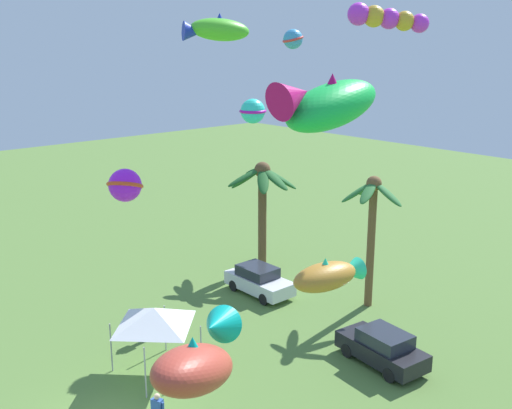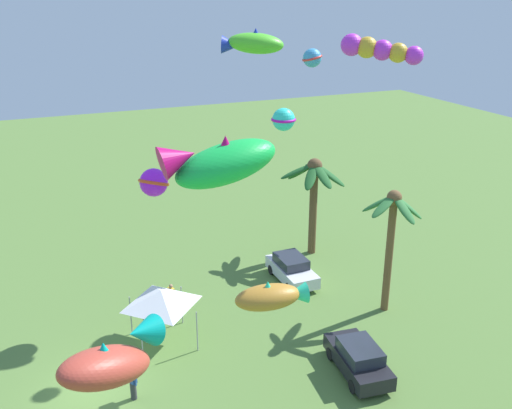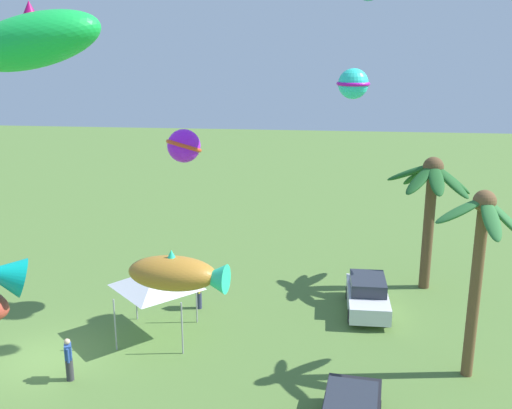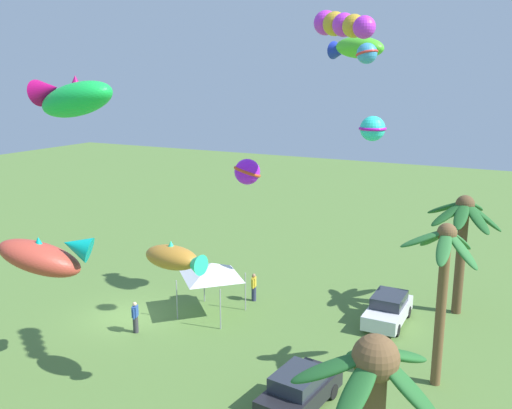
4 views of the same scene
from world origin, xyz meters
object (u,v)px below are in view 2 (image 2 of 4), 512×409
spectator_0 (133,383)px  kite_ball_0 (154,182)px  kite_fish_1 (272,296)px  parked_car_1 (292,269)px  kite_fish_5 (111,361)px  festival_tent (161,298)px  spectator_1 (171,297)px  kite_fish_3 (252,43)px  parked_car_0 (358,358)px  palm_tree_0 (314,182)px  kite_tube_7 (378,49)px  palm_tree_1 (392,224)px  kite_fish_6 (219,162)px  kite_ball_4 (312,58)px  kite_ball_2 (284,119)px

spectator_0 → kite_ball_0: size_ratio=0.74×
kite_ball_0 → kite_fish_1: size_ratio=0.74×
parked_car_1 → kite_fish_5: (10.78, -11.88, 4.18)m
festival_tent → kite_ball_0: 5.60m
spectator_1 → kite_fish_3: (-0.96, 5.07, 12.79)m
parked_car_0 → parked_car_1: 8.98m
kite_ball_0 → festival_tent: bearing=-12.2°
kite_fish_1 → palm_tree_0: bearing=145.9°
spectator_0 → kite_fish_3: 16.87m
festival_tent → kite_tube_7: size_ratio=1.08×
spectator_1 → spectator_0: bearing=-28.1°
palm_tree_1 → kite_fish_6: size_ratio=1.89×
spectator_1 → kite_tube_7: size_ratio=0.60×
palm_tree_1 → festival_tent: size_ratio=2.37×
kite_fish_1 → kite_fish_6: kite_fish_6 is taller
spectator_1 → kite_fish_5: kite_fish_5 is taller
kite_ball_4 → spectator_0: bearing=-69.7°
spectator_1 → parked_car_0: bearing=37.0°
palm_tree_1 → festival_tent: (-1.64, -11.64, -2.48)m
spectator_1 → palm_tree_1: bearing=67.9°
parked_car_0 → kite_ball_4: 13.73m
kite_ball_2 → kite_fish_5: (10.07, -10.84, -4.94)m
parked_car_0 → kite_ball_0: 12.70m
parked_car_1 → kite_ball_2: (0.71, -1.04, 9.12)m
palm_tree_0 → spectator_1: (3.49, -10.28, -4.03)m
festival_tent → spectator_0: bearing=-31.9°
kite_ball_0 → kite_ball_2: bearing=87.2°
palm_tree_1 → kite_fish_5: bearing=-68.5°
palm_tree_0 → festival_tent: size_ratio=2.23×
palm_tree_0 → kite_tube_7: 14.31m
palm_tree_0 → kite_ball_2: (3.64, -3.93, 5.03)m
kite_fish_5 → kite_ball_4: bearing=124.8°
kite_fish_5 → kite_fish_6: (1.20, 3.41, 6.58)m
kite_fish_1 → spectator_0: bearing=-123.9°
parked_car_1 → spectator_1: size_ratio=2.45×
kite_fish_6 → kite_ball_0: bearing=177.1°
kite_ball_2 → kite_fish_3: bearing=-130.8°
palm_tree_0 → kite_fish_6: (14.92, -11.37, 6.68)m
palm_tree_1 → kite_fish_3: bearing=-133.8°
kite_ball_2 → kite_fish_3: size_ratio=0.43×
kite_fish_1 → kite_tube_7: bearing=113.2°
palm_tree_1 → kite_fish_1: (5.14, -9.02, 0.59)m
palm_tree_0 → spectator_1: bearing=-71.2°
festival_tent → kite_fish_6: bearing=0.1°
spectator_1 → kite_fish_3: bearing=100.7°
kite_ball_0 → kite_tube_7: kite_tube_7 is taller
festival_tent → kite_ball_4: (-0.15, 7.72, 10.70)m
kite_ball_2 → kite_fish_6: (11.28, -7.44, 1.65)m
kite_ball_2 → kite_tube_7: bearing=5.6°
parked_car_0 → spectator_0: bearing=-102.8°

